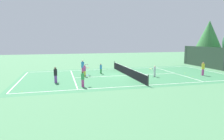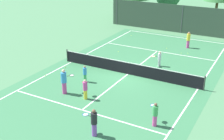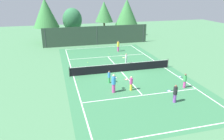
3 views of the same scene
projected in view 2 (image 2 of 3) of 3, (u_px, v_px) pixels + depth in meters
ground_plane at (128, 74)px, 23.51m from camera, size 80.00×80.00×0.00m
court_surface at (128, 74)px, 23.51m from camera, size 13.00×25.00×0.01m
tennis_net at (128, 68)px, 23.31m from camera, size 11.90×0.10×1.10m
perimeter_fence at (182, 19)px, 34.21m from camera, size 18.00×0.12×3.20m
player_0 at (159, 59)px, 24.87m from camera, size 0.81×0.67×1.28m
player_1 at (64, 81)px, 20.10m from camera, size 0.72×0.92×1.77m
player_2 at (85, 89)px, 19.44m from camera, size 0.71×0.82×1.40m
player_3 at (85, 74)px, 21.97m from camera, size 0.27×0.27×1.26m
player_4 at (188, 40)px, 29.34m from camera, size 0.35×0.35×1.63m
player_5 at (94, 122)px, 15.57m from camera, size 0.92×0.41×1.58m
player_6 at (155, 114)px, 16.47m from camera, size 0.69×0.84×1.44m
ball_crate at (149, 72)px, 23.41m from camera, size 0.48×0.38×0.43m
tennis_ball_0 at (45, 76)px, 23.18m from camera, size 0.07×0.07×0.07m
tennis_ball_1 at (167, 48)px, 29.44m from camera, size 0.07×0.07×0.07m
tennis_ball_3 at (125, 64)px, 25.50m from camera, size 0.07×0.07×0.07m
tennis_ball_4 at (118, 52)px, 28.48m from camera, size 0.07×0.07×0.07m
tennis_ball_5 at (181, 53)px, 28.03m from camera, size 0.07×0.07×0.07m
tennis_ball_6 at (131, 35)px, 33.67m from camera, size 0.07×0.07×0.07m
tennis_ball_7 at (65, 67)px, 24.79m from camera, size 0.07×0.07×0.07m
tennis_ball_8 at (188, 53)px, 27.99m from camera, size 0.07×0.07×0.07m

